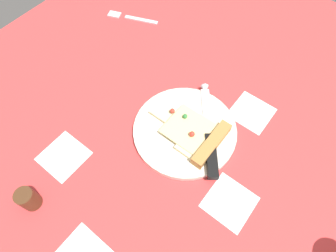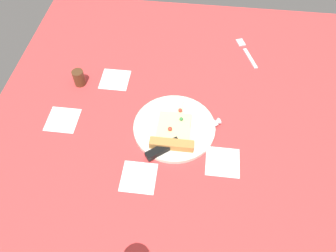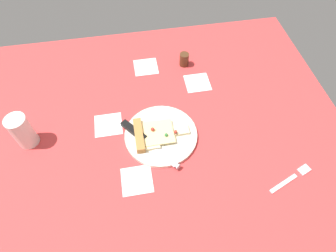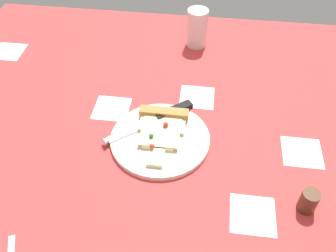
{
  "view_description": "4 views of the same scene",
  "coord_description": "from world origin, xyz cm",
  "px_view_note": "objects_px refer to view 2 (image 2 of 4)",
  "views": [
    {
      "loc": [
        -32.78,
        -17.93,
        56.96
      ],
      "look_at": [
        -8.1,
        1.32,
        3.41
      ],
      "focal_mm": 30.5,
      "sensor_mm": 36.0,
      "label": 1
    },
    {
      "loc": [
        -0.57,
        -56.82,
        76.66
      ],
      "look_at": [
        -6.99,
        -3.14,
        3.39
      ],
      "focal_mm": 35.21,
      "sensor_mm": 36.0,
      "label": 2
    },
    {
      "loc": [
        44.38,
        -7.84,
        76.78
      ],
      "look_at": [
        -6.88,
        1.17,
        2.98
      ],
      "focal_mm": 30.18,
      "sensor_mm": 36.0,
      "label": 3
    },
    {
      "loc": [
        -14.66,
        55.01,
        64.16
      ],
      "look_at": [
        -7.01,
        -3.33,
        3.29
      ],
      "focal_mm": 38.74,
      "sensor_mm": 36.0,
      "label": 4
    }
  ],
  "objects_px": {
    "pizza_slice": "(173,132)",
    "fork": "(246,51)",
    "pepper_shaker": "(79,78)",
    "knife": "(177,142)",
    "plate": "(174,127)"
  },
  "relations": [
    {
      "from": "pizza_slice",
      "to": "pepper_shaker",
      "type": "bearing_deg",
      "value": 151.88
    },
    {
      "from": "plate",
      "to": "knife",
      "type": "xyz_separation_m",
      "value": [
        0.01,
        -0.06,
        0.01
      ]
    },
    {
      "from": "pepper_shaker",
      "to": "knife",
      "type": "bearing_deg",
      "value": -30.98
    },
    {
      "from": "pizza_slice",
      "to": "fork",
      "type": "distance_m",
      "value": 0.44
    },
    {
      "from": "plate",
      "to": "pizza_slice",
      "type": "distance_m",
      "value": 0.03
    },
    {
      "from": "fork",
      "to": "pizza_slice",
      "type": "bearing_deg",
      "value": -140.49
    },
    {
      "from": "knife",
      "to": "fork",
      "type": "height_order",
      "value": "knife"
    },
    {
      "from": "pizza_slice",
      "to": "knife",
      "type": "distance_m",
      "value": 0.03
    },
    {
      "from": "plate",
      "to": "fork",
      "type": "bearing_deg",
      "value": 59.28
    },
    {
      "from": "plate",
      "to": "fork",
      "type": "relative_size",
      "value": 1.57
    },
    {
      "from": "knife",
      "to": "fork",
      "type": "bearing_deg",
      "value": 115.98
    },
    {
      "from": "plate",
      "to": "knife",
      "type": "height_order",
      "value": "knife"
    },
    {
      "from": "plate",
      "to": "knife",
      "type": "distance_m",
      "value": 0.06
    },
    {
      "from": "pizza_slice",
      "to": "knife",
      "type": "relative_size",
      "value": 0.87
    },
    {
      "from": "pizza_slice",
      "to": "fork",
      "type": "relative_size",
      "value": 1.17
    }
  ]
}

